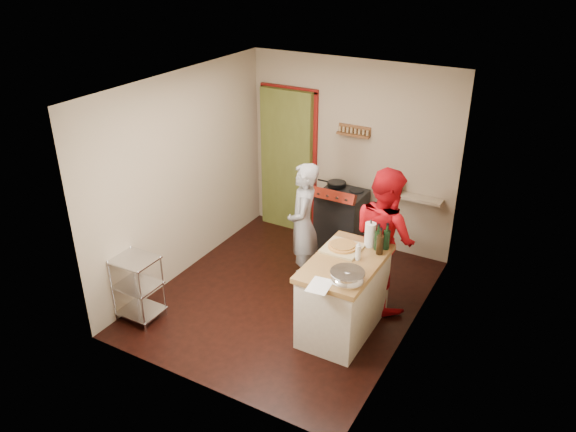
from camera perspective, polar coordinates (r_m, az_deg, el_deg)
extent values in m
plane|color=black|center=(6.98, 0.00, -8.17)|extent=(3.50, 3.50, 0.00)
cube|color=gray|center=(7.79, 6.34, 6.27)|extent=(3.00, 0.04, 2.60)
cube|color=#565B23|center=(8.31, 0.35, 5.89)|extent=(0.80, 0.40, 2.10)
cube|color=maroon|center=(8.45, -2.39, 6.23)|extent=(0.06, 0.06, 2.10)
cube|color=maroon|center=(8.07, 2.73, 5.22)|extent=(0.06, 0.06, 2.10)
cube|color=maroon|center=(7.94, 0.12, 12.85)|extent=(0.90, 0.06, 0.06)
cube|color=brown|center=(7.63, 6.64, 8.21)|extent=(0.46, 0.09, 0.03)
cube|color=brown|center=(7.65, 6.79, 8.71)|extent=(0.46, 0.02, 0.12)
cube|color=olive|center=(7.62, 6.67, 8.60)|extent=(0.42, 0.04, 0.07)
cube|color=gray|center=(7.57, 12.49, 1.88)|extent=(0.80, 0.18, 0.04)
cube|color=black|center=(7.57, 11.14, 3.02)|extent=(0.10, 0.14, 0.22)
cube|color=gray|center=(7.13, -10.61, 4.01)|extent=(0.04, 3.50, 2.60)
cube|color=gray|center=(5.83, 12.98, -1.50)|extent=(0.04, 3.50, 2.60)
cube|color=white|center=(5.91, 0.00, 13.18)|extent=(3.00, 3.50, 0.02)
cube|color=black|center=(7.86, 5.42, -0.66)|extent=(0.60, 0.55, 0.80)
cube|color=black|center=(7.68, 5.55, 2.20)|extent=(0.60, 0.55, 0.06)
cube|color=maroon|center=(7.41, 4.69, 2.07)|extent=(0.60, 0.15, 0.17)
cylinder|color=black|center=(7.81, 4.97, 3.27)|extent=(0.26, 0.26, 0.05)
cylinder|color=silver|center=(6.67, -17.45, -7.26)|extent=(0.02, 0.02, 0.80)
cylinder|color=silver|center=(6.39, -14.65, -8.44)|extent=(0.02, 0.02, 0.80)
cylinder|color=silver|center=(6.87, -15.33, -5.87)|extent=(0.02, 0.02, 0.80)
cylinder|color=silver|center=(6.60, -12.54, -6.94)|extent=(0.02, 0.02, 0.80)
cube|color=silver|center=(6.80, -14.71, -9.22)|extent=(0.48, 0.40, 0.02)
cube|color=silver|center=(6.60, -15.06, -6.75)|extent=(0.48, 0.40, 0.02)
cube|color=silver|center=(6.43, -15.40, -4.28)|extent=(0.48, 0.40, 0.02)
cube|color=beige|center=(6.25, 5.68, -8.27)|extent=(0.64, 1.13, 0.83)
cube|color=#A57B3E|center=(6.01, 5.86, -4.77)|extent=(0.70, 1.18, 0.06)
cube|color=tan|center=(6.20, 5.56, -3.27)|extent=(0.40, 0.40, 0.02)
cylinder|color=#D08A41|center=(6.19, 5.57, -3.07)|extent=(0.32, 0.32, 0.02)
ellipsoid|color=silver|center=(5.63, 6.04, -6.12)|extent=(0.35, 0.35, 0.11)
cylinder|color=white|center=(6.24, 8.34, -1.89)|extent=(0.12, 0.12, 0.28)
cylinder|color=silver|center=(5.99, 7.14, -3.69)|extent=(0.06, 0.06, 0.17)
cube|color=white|center=(5.56, 3.24, -7.08)|extent=(0.24, 0.32, 0.00)
cylinder|color=black|center=(6.21, 10.00, -2.04)|extent=(0.08, 0.08, 0.31)
cylinder|color=black|center=(6.09, 9.35, -2.54)|extent=(0.08, 0.08, 0.31)
cylinder|color=black|center=(6.17, 9.13, -2.12)|extent=(0.08, 0.08, 0.31)
imported|color=#BCBDC1|center=(6.91, 1.54, -0.87)|extent=(0.58, 0.69, 1.59)
imported|color=red|center=(6.57, 9.74, -2.19)|extent=(1.06, 1.02, 1.71)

